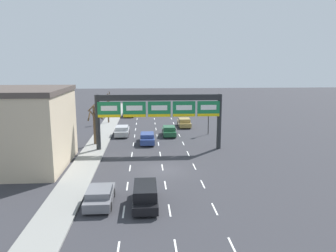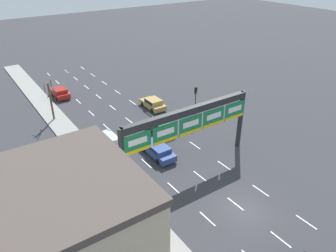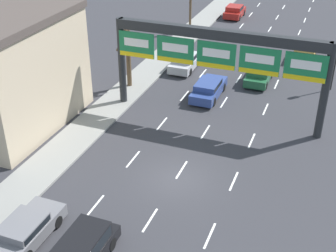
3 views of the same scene
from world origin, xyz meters
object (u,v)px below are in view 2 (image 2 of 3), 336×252
at_px(sign_gantry, 189,123).
at_px(car_red, 60,93).
at_px(car_silver, 109,141).
at_px(tree_bare_closest, 51,100).
at_px(car_green, 161,127).
at_px(tree_bare_second, 102,154).
at_px(traffic_light_near_gantry, 196,96).
at_px(car_blue, 158,150).
at_px(car_gold, 153,103).

bearing_deg(sign_gantry, car_red, 100.74).
xyz_separation_m(car_silver, tree_bare_closest, (-3.11, 10.51, 2.17)).
relative_size(car_green, tree_bare_second, 0.81).
bearing_deg(sign_gantry, tree_bare_second, 160.78).
bearing_deg(traffic_light_near_gantry, car_blue, -151.59).
bearing_deg(traffic_light_near_gantry, tree_bare_second, -160.83).
bearing_deg(car_green, sign_gantry, -102.75).
xyz_separation_m(car_blue, car_green, (3.21, 4.27, 0.02)).
relative_size(car_blue, traffic_light_near_gantry, 1.06).
bearing_deg(car_silver, car_gold, 31.59).
bearing_deg(car_blue, tree_bare_closest, 113.77).
distance_m(sign_gantry, car_green, 9.07).
xyz_separation_m(car_green, car_gold, (3.02, 6.68, 0.02)).
bearing_deg(tree_bare_second, car_red, 81.93).
relative_size(car_green, car_red, 1.03).
relative_size(car_red, tree_bare_second, 0.78).
distance_m(sign_gantry, tree_bare_second, 8.97).
bearing_deg(tree_bare_second, traffic_light_near_gantry, 19.17).
bearing_deg(tree_bare_second, car_gold, 41.61).
height_order(sign_gantry, tree_bare_closest, sign_gantry).
bearing_deg(car_red, sign_gantry, -79.26).
height_order(traffic_light_near_gantry, tree_bare_second, tree_bare_second).
xyz_separation_m(sign_gantry, car_gold, (4.77, 14.40, -4.42)).
bearing_deg(car_red, tree_bare_second, -98.07).
distance_m(sign_gantry, traffic_light_near_gantry, 11.55).
xyz_separation_m(sign_gantry, car_green, (1.75, 7.71, -4.44)).
relative_size(car_blue, car_gold, 1.09).
xyz_separation_m(car_gold, car_red, (-9.70, 11.61, -0.01)).
height_order(car_silver, traffic_light_near_gantry, traffic_light_near_gantry).
height_order(car_gold, car_red, car_gold).
distance_m(sign_gantry, tree_bare_closest, 20.67).
height_order(car_red, traffic_light_near_gantry, traffic_light_near_gantry).
distance_m(sign_gantry, car_blue, 5.82).
bearing_deg(car_blue, car_gold, 60.35).
bearing_deg(car_gold, traffic_light_near_gantry, -64.08).
bearing_deg(tree_bare_closest, tree_bare_second, -89.91).
relative_size(car_silver, traffic_light_near_gantry, 1.01).
xyz_separation_m(traffic_light_near_gantry, tree_bare_closest, (-15.93, 10.42, -0.31)).
bearing_deg(car_red, car_silver, -90.64).
height_order(car_blue, tree_bare_closest, tree_bare_closest).
relative_size(car_blue, car_red, 1.20).
xyz_separation_m(tree_bare_closest, tree_bare_second, (0.03, -15.95, 0.07)).
xyz_separation_m(car_green, tree_bare_second, (-9.96, -4.85, 2.24)).
distance_m(car_blue, car_red, 22.83).
height_order(car_silver, car_red, car_red).
bearing_deg(sign_gantry, traffic_light_near_gantry, 47.51).
xyz_separation_m(car_blue, car_red, (-3.47, 22.57, 0.03)).
height_order(car_silver, tree_bare_second, tree_bare_second).
xyz_separation_m(car_red, tree_bare_second, (-3.28, -23.14, 2.23)).
bearing_deg(car_green, car_red, 110.06).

